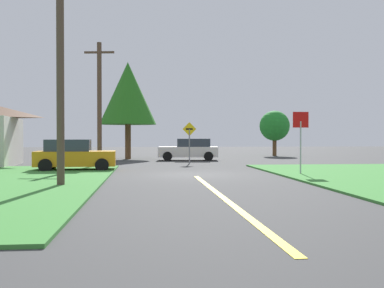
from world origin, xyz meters
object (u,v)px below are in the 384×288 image
object	(u,v)px
direction_sign	(189,138)
pine_tree_center	(128,94)
parked_car_near_building	(74,155)
oak_tree_left	(275,126)
car_approaching_junction	(190,150)
utility_pole_near	(60,64)
utility_pole_mid	(99,102)
stop_sign	(301,131)

from	to	relation	value
direction_sign	pine_tree_center	xyz separation A→B (m)	(-4.24, 6.92, 3.49)
parked_car_near_building	oak_tree_left	distance (m)	23.43
car_approaching_junction	parked_car_near_building	bearing A→B (deg)	60.91
utility_pole_near	parked_car_near_building	bearing A→B (deg)	95.28
utility_pole_near	oak_tree_left	size ratio (longest dim) A/B	1.99
direction_sign	oak_tree_left	distance (m)	14.75
utility_pole_mid	direction_sign	xyz separation A→B (m)	(5.61, 1.83, -2.16)
stop_sign	oak_tree_left	size ratio (longest dim) A/B	0.70
utility_pole_near	pine_tree_center	size ratio (longest dim) A/B	1.08
car_approaching_junction	stop_sign	bearing A→B (deg)	110.41
stop_sign	utility_pole_mid	bearing A→B (deg)	-35.28
utility_pole_near	pine_tree_center	bearing A→B (deg)	85.59
stop_sign	utility_pole_near	xyz separation A→B (m)	(-10.01, -3.97, 2.27)
stop_sign	direction_sign	bearing A→B (deg)	-63.27
direction_sign	pine_tree_center	world-z (taller)	pine_tree_center
parked_car_near_building	direction_sign	world-z (taller)	direction_sign
stop_sign	parked_car_near_building	distance (m)	11.44
pine_tree_center	parked_car_near_building	bearing A→B (deg)	-100.22
parked_car_near_building	utility_pole_near	size ratio (longest dim) A/B	0.49
direction_sign	utility_pole_mid	bearing A→B (deg)	-161.95
stop_sign	car_approaching_junction	bearing A→B (deg)	-71.76
utility_pole_near	oak_tree_left	bearing A→B (deg)	59.59
stop_sign	parked_car_near_building	size ratio (longest dim) A/B	0.71
car_approaching_junction	direction_sign	distance (m)	4.47
utility_pole_near	utility_pole_mid	size ratio (longest dim) A/B	1.12
utility_pole_mid	pine_tree_center	xyz separation A→B (m)	(1.37, 8.74, 1.33)
direction_sign	pine_tree_center	distance (m)	8.83
utility_pole_mid	stop_sign	bearing A→B (deg)	-38.36
direction_sign	utility_pole_near	bearing A→B (deg)	-113.20
utility_pole_near	oak_tree_left	world-z (taller)	utility_pole_near
stop_sign	pine_tree_center	distance (m)	18.80
parked_car_near_building	direction_sign	xyz separation A→B (m)	(6.53, 5.81, 0.89)
car_approaching_junction	oak_tree_left	world-z (taller)	oak_tree_left
stop_sign	pine_tree_center	world-z (taller)	pine_tree_center
oak_tree_left	car_approaching_junction	bearing A→B (deg)	-139.60
parked_car_near_building	oak_tree_left	xyz separation A→B (m)	(15.51, 17.46, 1.95)
parked_car_near_building	oak_tree_left	bearing A→B (deg)	45.93
parked_car_near_building	utility_pole_near	xyz separation A→B (m)	(0.72, -7.75, 3.49)
stop_sign	oak_tree_left	bearing A→B (deg)	-99.61
utility_pole_near	car_approaching_junction	bearing A→B (deg)	70.83
oak_tree_left	parked_car_near_building	bearing A→B (deg)	-131.62
car_approaching_junction	pine_tree_center	distance (m)	6.88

